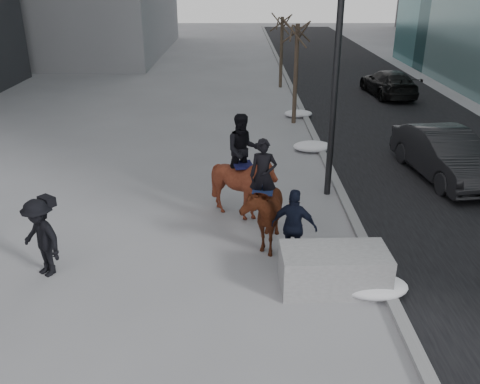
{
  "coord_description": "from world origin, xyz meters",
  "views": [
    {
      "loc": [
        -0.05,
        -9.26,
        6.03
      ],
      "look_at": [
        0.0,
        1.2,
        1.5
      ],
      "focal_mm": 38.0,
      "sensor_mm": 36.0,
      "label": 1
    }
  ],
  "objects_px": {
    "planter": "(334,269)",
    "mounted_left": "(263,206)",
    "mounted_right": "(243,178)",
    "car_near": "(445,155)"
  },
  "relations": [
    {
      "from": "planter",
      "to": "mounted_left",
      "type": "distance_m",
      "value": 2.45
    },
    {
      "from": "mounted_right",
      "to": "planter",
      "type": "bearing_deg",
      "value": -61.48
    },
    {
      "from": "planter",
      "to": "mounted_left",
      "type": "relative_size",
      "value": 0.85
    },
    {
      "from": "planter",
      "to": "mounted_right",
      "type": "bearing_deg",
      "value": 118.52
    },
    {
      "from": "car_near",
      "to": "mounted_left",
      "type": "bearing_deg",
      "value": -152.03
    },
    {
      "from": "car_near",
      "to": "mounted_right",
      "type": "bearing_deg",
      "value": -163.77
    },
    {
      "from": "car_near",
      "to": "mounted_left",
      "type": "xyz_separation_m",
      "value": [
        -5.93,
        -4.21,
        0.18
      ]
    },
    {
      "from": "car_near",
      "to": "mounted_right",
      "type": "relative_size",
      "value": 1.68
    },
    {
      "from": "planter",
      "to": "car_near",
      "type": "bearing_deg",
      "value": 53.56
    },
    {
      "from": "mounted_left",
      "to": "mounted_right",
      "type": "relative_size",
      "value": 0.92
    }
  ]
}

